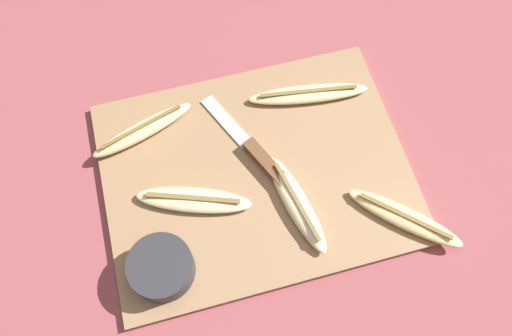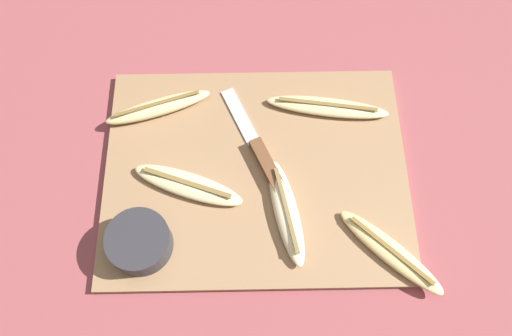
{
  "view_description": "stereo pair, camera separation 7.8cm",
  "coord_description": "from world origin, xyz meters",
  "px_view_note": "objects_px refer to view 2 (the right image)",
  "views": [
    {
      "loc": [
        -0.08,
        -0.31,
        0.74
      ],
      "look_at": [
        0.0,
        0.0,
        0.02
      ],
      "focal_mm": 35.0,
      "sensor_mm": 36.0,
      "label": 1
    },
    {
      "loc": [
        -0.01,
        -0.32,
        0.74
      ],
      "look_at": [
        0.0,
        0.0,
        0.02
      ],
      "focal_mm": 35.0,
      "sensor_mm": 36.0,
      "label": 2
    }
  ],
  "objects_px": {
    "banana_bright_far": "(286,212)",
    "banana_mellow_near": "(158,107)",
    "banana_soft_right": "(188,185)",
    "banana_ripe_center": "(327,107)",
    "knife": "(264,160)",
    "prep_bowl": "(139,242)",
    "banana_golden_short": "(391,252)"
  },
  "relations": [
    {
      "from": "banana_soft_right",
      "to": "banana_golden_short",
      "type": "relative_size",
      "value": 1.15
    },
    {
      "from": "knife",
      "to": "banana_bright_far",
      "type": "height_order",
      "value": "banana_bright_far"
    },
    {
      "from": "banana_soft_right",
      "to": "banana_ripe_center",
      "type": "distance_m",
      "value": 0.26
    },
    {
      "from": "banana_golden_short",
      "to": "knife",
      "type": "bearing_deg",
      "value": 140.25
    },
    {
      "from": "banana_soft_right",
      "to": "prep_bowl",
      "type": "height_order",
      "value": "prep_bowl"
    },
    {
      "from": "banana_bright_far",
      "to": "banana_ripe_center",
      "type": "height_order",
      "value": "banana_bright_far"
    },
    {
      "from": "banana_soft_right",
      "to": "banana_golden_short",
      "type": "bearing_deg",
      "value": -20.2
    },
    {
      "from": "banana_soft_right",
      "to": "banana_ripe_center",
      "type": "bearing_deg",
      "value": 31.0
    },
    {
      "from": "banana_soft_right",
      "to": "banana_mellow_near",
      "type": "height_order",
      "value": "banana_mellow_near"
    },
    {
      "from": "knife",
      "to": "banana_ripe_center",
      "type": "relative_size",
      "value": 1.01
    },
    {
      "from": "prep_bowl",
      "to": "banana_bright_far",
      "type": "bearing_deg",
      "value": 11.9
    },
    {
      "from": "banana_bright_far",
      "to": "banana_golden_short",
      "type": "bearing_deg",
      "value": -22.85
    },
    {
      "from": "banana_golden_short",
      "to": "banana_mellow_near",
      "type": "relative_size",
      "value": 0.88
    },
    {
      "from": "knife",
      "to": "banana_ripe_center",
      "type": "xyz_separation_m",
      "value": [
        0.11,
        0.1,
        0.0
      ]
    },
    {
      "from": "prep_bowl",
      "to": "banana_golden_short",
      "type": "bearing_deg",
      "value": -2.8
    },
    {
      "from": "banana_mellow_near",
      "to": "banana_ripe_center",
      "type": "bearing_deg",
      "value": -0.66
    },
    {
      "from": "banana_soft_right",
      "to": "banana_mellow_near",
      "type": "xyz_separation_m",
      "value": [
        -0.05,
        0.14,
        0.0
      ]
    },
    {
      "from": "knife",
      "to": "prep_bowl",
      "type": "relative_size",
      "value": 2.22
    },
    {
      "from": "banana_golden_short",
      "to": "prep_bowl",
      "type": "distance_m",
      "value": 0.37
    },
    {
      "from": "knife",
      "to": "banana_golden_short",
      "type": "height_order",
      "value": "same"
    },
    {
      "from": "banana_soft_right",
      "to": "banana_ripe_center",
      "type": "height_order",
      "value": "same"
    },
    {
      "from": "banana_bright_far",
      "to": "banana_golden_short",
      "type": "height_order",
      "value": "banana_bright_far"
    },
    {
      "from": "prep_bowl",
      "to": "banana_mellow_near",
      "type": "bearing_deg",
      "value": 87.18
    },
    {
      "from": "banana_ripe_center",
      "to": "banana_bright_far",
      "type": "bearing_deg",
      "value": -112.63
    },
    {
      "from": "banana_bright_far",
      "to": "banana_mellow_near",
      "type": "height_order",
      "value": "same"
    },
    {
      "from": "banana_ripe_center",
      "to": "prep_bowl",
      "type": "bearing_deg",
      "value": -141.95
    },
    {
      "from": "banana_mellow_near",
      "to": "prep_bowl",
      "type": "distance_m",
      "value": 0.23
    },
    {
      "from": "knife",
      "to": "banana_golden_short",
      "type": "relative_size",
      "value": 1.31
    },
    {
      "from": "banana_golden_short",
      "to": "banana_ripe_center",
      "type": "height_order",
      "value": "same"
    },
    {
      "from": "banana_bright_far",
      "to": "banana_ripe_center",
      "type": "bearing_deg",
      "value": 67.37
    },
    {
      "from": "banana_bright_far",
      "to": "banana_ripe_center",
      "type": "relative_size",
      "value": 0.85
    },
    {
      "from": "knife",
      "to": "banana_soft_right",
      "type": "bearing_deg",
      "value": 175.35
    }
  ]
}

